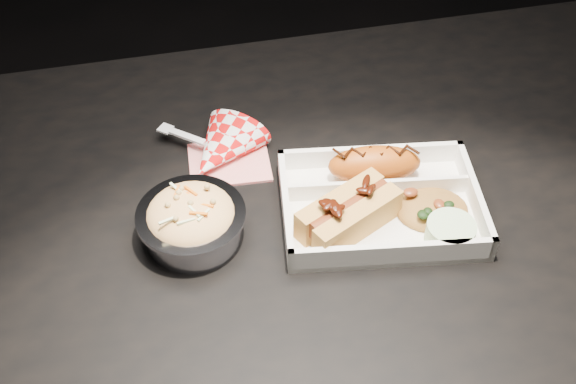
# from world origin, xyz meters

# --- Properties ---
(dining_table) EXTENTS (1.20, 0.80, 0.75)m
(dining_table) POSITION_xyz_m (0.00, 0.00, 0.66)
(dining_table) COLOR black
(dining_table) RESTS_ON ground
(food_tray) EXTENTS (0.27, 0.21, 0.04)m
(food_tray) POSITION_xyz_m (0.07, -0.02, 0.76)
(food_tray) COLOR white
(food_tray) RESTS_ON dining_table
(fried_pastry) EXTENTS (0.13, 0.07, 0.05)m
(fried_pastry) POSITION_xyz_m (0.08, 0.04, 0.78)
(fried_pastry) COLOR #B65212
(fried_pastry) RESTS_ON food_tray
(hotdog) EXTENTS (0.14, 0.11, 0.06)m
(hotdog) POSITION_xyz_m (0.02, -0.04, 0.78)
(hotdog) COLOR gold
(hotdog) RESTS_ON food_tray
(fried_rice_mound) EXTENTS (0.10, 0.09, 0.03)m
(fried_rice_mound) POSITION_xyz_m (0.13, -0.04, 0.77)
(fried_rice_mound) COLOR #A76F30
(fried_rice_mound) RESTS_ON food_tray
(cupcake_liner) EXTENTS (0.06, 0.06, 0.03)m
(cupcake_liner) POSITION_xyz_m (0.14, -0.09, 0.77)
(cupcake_liner) COLOR beige
(cupcake_liner) RESTS_ON food_tray
(foil_coleslaw_cup) EXTENTS (0.13, 0.13, 0.07)m
(foil_coleslaw_cup) POSITION_xyz_m (-0.17, -0.01, 0.78)
(foil_coleslaw_cup) COLOR silver
(foil_coleslaw_cup) RESTS_ON dining_table
(napkin_fork) EXTENTS (0.15, 0.15, 0.10)m
(napkin_fork) POSITION_xyz_m (-0.11, 0.13, 0.77)
(napkin_fork) COLOR red
(napkin_fork) RESTS_ON dining_table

